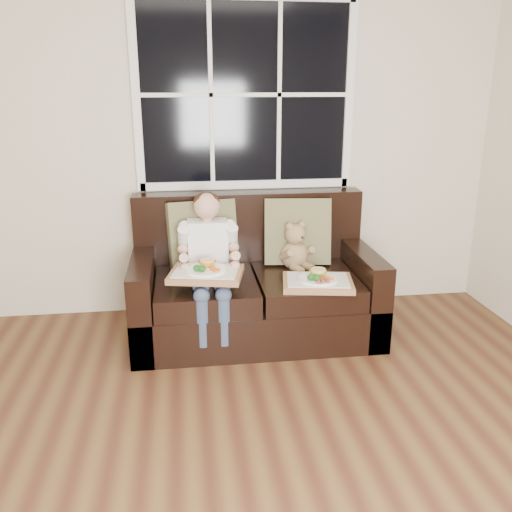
{
  "coord_description": "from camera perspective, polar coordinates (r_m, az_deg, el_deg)",
  "views": [
    {
      "loc": [
        -0.15,
        -1.6,
        1.72
      ],
      "look_at": [
        0.32,
        1.85,
        0.62
      ],
      "focal_mm": 38.0,
      "sensor_mm": 36.0,
      "label": 1
    }
  ],
  "objects": [
    {
      "name": "child",
      "position": [
        3.66,
        -5.0,
        0.51
      ],
      "size": [
        0.4,
        0.6,
        0.9
      ],
      "color": "white",
      "rests_on": "loveseat"
    },
    {
      "name": "teddy_bear",
      "position": [
        3.91,
        4.11,
        0.73
      ],
      "size": [
        0.25,
        0.3,
        0.35
      ],
      "rotation": [
        0.0,
        0.0,
        0.36
      ],
      "color": "#9A7851",
      "rests_on": "loveseat"
    },
    {
      "name": "loveseat",
      "position": [
        3.91,
        -0.23,
        -3.56
      ],
      "size": [
        1.7,
        0.92,
        0.96
      ],
      "color": "black",
      "rests_on": "ground"
    },
    {
      "name": "pillow_right",
      "position": [
        3.99,
        4.36,
        2.59
      ],
      "size": [
        0.5,
        0.28,
        0.5
      ],
      "rotation": [
        -0.21,
        0.0,
        -0.12
      ],
      "color": "brown",
      "rests_on": "loveseat"
    },
    {
      "name": "room_walls",
      "position": [
        1.61,
        -2.5,
        12.97
      ],
      "size": [
        4.52,
        5.02,
        2.71
      ],
      "color": "beige",
      "rests_on": "ground"
    },
    {
      "name": "pillow_left",
      "position": [
        3.91,
        -5.65,
        2.26
      ],
      "size": [
        0.52,
        0.31,
        0.5
      ],
      "rotation": [
        -0.21,
        0.0,
        0.19
      ],
      "color": "brown",
      "rests_on": "loveseat"
    },
    {
      "name": "window_back",
      "position": [
        4.11,
        -1.15,
        16.61
      ],
      "size": [
        1.62,
        0.04,
        1.37
      ],
      "color": "black",
      "rests_on": "room_walls"
    },
    {
      "name": "tray_left",
      "position": [
        3.47,
        -5.27,
        -1.73
      ],
      "size": [
        0.52,
        0.43,
        0.1
      ],
      "rotation": [
        0.0,
        0.0,
        -0.21
      ],
      "color": "#9C6E46",
      "rests_on": "child"
    },
    {
      "name": "tray_right",
      "position": [
        3.6,
        6.51,
        -2.66
      ],
      "size": [
        0.51,
        0.42,
        0.1
      ],
      "rotation": [
        0.0,
        0.0,
        -0.18
      ],
      "color": "#9C6E46",
      "rests_on": "loveseat"
    }
  ]
}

